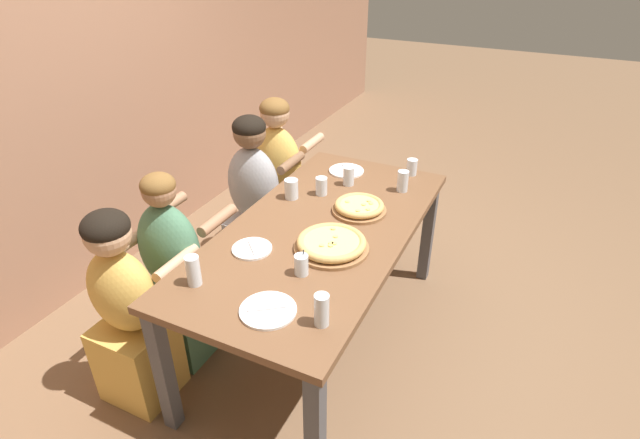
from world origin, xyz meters
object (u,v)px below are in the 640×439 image
(diner_far_right, at_px, (278,186))
(diner_far_left, at_px, (129,316))
(pizza_board_main, at_px, (359,207))
(drinking_glass_a, at_px, (194,272))
(drinking_glass_e, at_px, (403,182))
(pizza_board_second, at_px, (331,244))
(diner_far_midleft, at_px, (175,278))
(drinking_glass_d, at_px, (412,168))
(drinking_glass_f, at_px, (322,312))
(drinking_glass_b, at_px, (321,187))
(drinking_glass_c, at_px, (349,177))
(drinking_glass_g, at_px, (291,190))
(empty_plate_a, at_px, (346,171))
(cocktail_glass_blue, at_px, (301,266))
(diner_far_midright, at_px, (255,206))
(empty_plate_b, at_px, (268,310))
(empty_plate_c, at_px, (252,249))

(diner_far_right, bearing_deg, diner_far_left, -90.00)
(pizza_board_main, relative_size, drinking_glass_a, 2.12)
(drinking_glass_e, bearing_deg, pizza_board_second, 170.98)
(diner_far_right, bearing_deg, diner_far_midleft, -90.00)
(drinking_glass_d, distance_m, drinking_glass_e, 0.25)
(diner_far_right, bearing_deg, drinking_glass_e, -7.09)
(drinking_glass_f, bearing_deg, diner_far_midleft, 75.90)
(drinking_glass_b, relative_size, diner_far_midleft, 0.09)
(pizza_board_second, height_order, diner_far_midleft, diner_far_midleft)
(drinking_glass_c, bearing_deg, pizza_board_second, -163.76)
(pizza_board_second, xyz_separation_m, drinking_glass_g, (0.39, 0.44, 0.02))
(drinking_glass_c, xyz_separation_m, drinking_glass_f, (-1.20, -0.39, 0.01))
(pizza_board_main, relative_size, diner_far_left, 0.28)
(drinking_glass_f, bearing_deg, drinking_glass_b, 25.59)
(pizza_board_second, relative_size, diner_far_left, 0.34)
(diner_far_left, bearing_deg, empty_plate_a, 70.23)
(cocktail_glass_blue, xyz_separation_m, diner_far_left, (-0.36, 0.77, -0.31))
(pizza_board_main, bearing_deg, drinking_glass_a, 155.76)
(cocktail_glass_blue, xyz_separation_m, drinking_glass_g, (0.63, 0.40, 0.01))
(drinking_glass_d, relative_size, drinking_glass_e, 0.81)
(empty_plate_a, distance_m, diner_far_midright, 0.65)
(empty_plate_b, xyz_separation_m, drinking_glass_d, (1.54, -0.15, 0.04))
(drinking_glass_g, bearing_deg, diner_far_midright, 65.39)
(empty_plate_c, height_order, drinking_glass_d, drinking_glass_d)
(diner_far_right, xyz_separation_m, diner_far_midright, (-0.31, -0.00, -0.01))
(pizza_board_main, distance_m, drinking_glass_b, 0.30)
(drinking_glass_c, xyz_separation_m, diner_far_left, (-1.30, 0.61, -0.32))
(drinking_glass_f, bearing_deg, empty_plate_a, 19.14)
(cocktail_glass_blue, bearing_deg, drinking_glass_a, 124.60)
(pizza_board_main, relative_size, drinking_glass_c, 2.61)
(pizza_board_main, relative_size, diner_far_midright, 0.26)
(drinking_glass_g, distance_m, diner_far_right, 0.67)
(drinking_glass_f, bearing_deg, cocktail_glass_blue, 40.92)
(drinking_glass_g, bearing_deg, diner_far_right, 37.96)
(drinking_glass_a, xyz_separation_m, diner_far_left, (-0.08, 0.38, -0.33))
(empty_plate_c, bearing_deg, drinking_glass_g, 8.52)
(diner_far_midleft, bearing_deg, diner_far_right, 90.00)
(drinking_glass_a, distance_m, drinking_glass_g, 0.91)
(pizza_board_main, xyz_separation_m, empty_plate_c, (-0.59, 0.33, -0.02))
(empty_plate_c, distance_m, drinking_glass_g, 0.57)
(empty_plate_c, bearing_deg, drinking_glass_c, -9.61)
(cocktail_glass_blue, relative_size, drinking_glass_c, 1.07)
(drinking_glass_d, xyz_separation_m, drinking_glass_f, (-1.51, -0.08, 0.02))
(drinking_glass_e, distance_m, diner_far_right, 0.98)
(empty_plate_a, bearing_deg, drinking_glass_c, -153.17)
(empty_plate_c, bearing_deg, diner_far_midleft, 99.71)
(drinking_glass_f, xyz_separation_m, diner_far_right, (1.38, 1.00, -0.29))
(diner_far_midleft, bearing_deg, drinking_glass_e, 47.32)
(drinking_glass_e, xyz_separation_m, diner_far_midleft, (-1.01, 0.93, -0.33))
(drinking_glass_f, bearing_deg, drinking_glass_c, 18.00)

